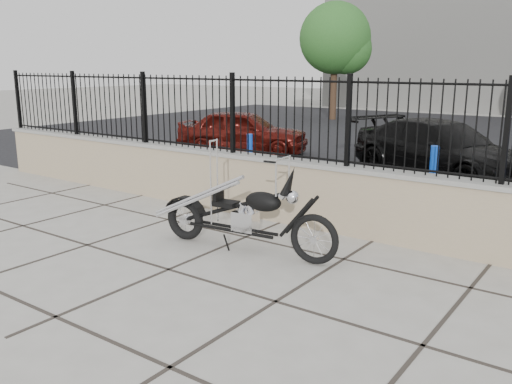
{
  "coord_description": "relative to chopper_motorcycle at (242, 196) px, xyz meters",
  "views": [
    {
      "loc": [
        4.29,
        -4.21,
        2.32
      ],
      "look_at": [
        0.29,
        1.34,
        0.71
      ],
      "focal_mm": 38.0,
      "sensor_mm": 36.0,
      "label": 1
    }
  ],
  "objects": [
    {
      "name": "chopper_motorcycle",
      "position": [
        0.0,
        0.0,
        0.0
      ],
      "size": [
        2.41,
        0.66,
        1.43
      ],
      "primitive_type": null,
      "rotation": [
        0.0,
        0.0,
        0.1
      ],
      "color": "black",
      "rests_on": "ground_plane"
    },
    {
      "name": "car_red",
      "position": [
        -4.69,
        6.22,
        -0.12
      ],
      "size": [
        3.73,
        2.51,
        1.18
      ],
      "primitive_type": "imported",
      "rotation": [
        0.0,
        0.0,
        1.93
      ],
      "color": "#4B0F0A",
      "rests_on": "parking_lot"
    },
    {
      "name": "bollard_b",
      "position": [
        1.36,
        3.22,
        -0.17
      ],
      "size": [
        0.17,
        0.17,
        1.09
      ],
      "primitive_type": "cylinder",
      "rotation": [
        0.0,
        0.0,
        0.35
      ],
      "color": "blue",
      "rests_on": "ground_plane"
    },
    {
      "name": "bollard_a",
      "position": [
        -2.45,
        3.48,
        -0.23
      ],
      "size": [
        0.14,
        0.14,
        0.97
      ],
      "primitive_type": "cylinder",
      "rotation": [
        0.0,
        0.0,
        -0.28
      ],
      "color": "#0B2EA5",
      "rests_on": "ground_plane"
    },
    {
      "name": "ground_plane",
      "position": [
        -0.29,
        -1.04,
        -0.71
      ],
      "size": [
        90.0,
        90.0,
        0.0
      ],
      "primitive_type": "plane",
      "color": "#99968E",
      "rests_on": "ground"
    },
    {
      "name": "tree_left",
      "position": [
        -7.2,
        16.02,
        2.85
      ],
      "size": [
        3.02,
        3.02,
        5.09
      ],
      "rotation": [
        0.0,
        0.0,
        0.13
      ],
      "color": "#382619",
      "rests_on": "ground_plane"
    },
    {
      "name": "parking_lot",
      "position": [
        -0.29,
        11.46,
        -0.71
      ],
      "size": [
        30.0,
        30.0,
        0.0
      ],
      "primitive_type": "plane",
      "color": "black",
      "rests_on": "ground"
    },
    {
      "name": "car_black",
      "position": [
        0.62,
        5.98,
        -0.11
      ],
      "size": [
        4.5,
        3.32,
        1.21
      ],
      "primitive_type": "imported",
      "rotation": [
        0.0,
        0.0,
        1.13
      ],
      "color": "black",
      "rests_on": "parking_lot"
    },
    {
      "name": "retaining_wall",
      "position": [
        -0.29,
        1.46,
        -0.23
      ],
      "size": [
        14.0,
        0.36,
        0.96
      ],
      "primitive_type": "cube",
      "color": "gray",
      "rests_on": "ground_plane"
    },
    {
      "name": "iron_fence",
      "position": [
        -0.29,
        1.46,
        0.85
      ],
      "size": [
        14.0,
        0.08,
        1.2
      ],
      "primitive_type": "cube",
      "color": "black",
      "rests_on": "retaining_wall"
    }
  ]
}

